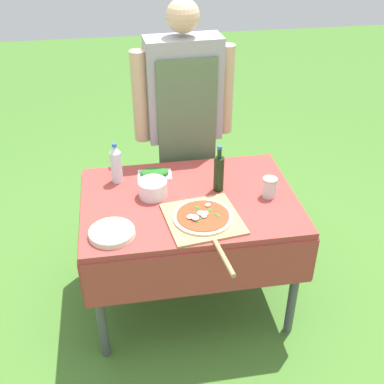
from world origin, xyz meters
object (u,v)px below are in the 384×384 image
oil_bottle (219,173)px  person_cook (184,114)px  plate_stack (112,233)px  water_bottle (116,164)px  sauce_jar (269,188)px  mixing_tub (153,189)px  prep_table (189,213)px  pizza_on_peel (204,219)px  herb_container (155,173)px

oil_bottle → person_cook: bearing=102.0°
oil_bottle → plate_stack: size_ratio=1.21×
water_bottle → sauce_jar: 0.87m
mixing_tub → plate_stack: (-0.23, -0.32, -0.03)m
prep_table → oil_bottle: size_ratio=4.29×
prep_table → plate_stack: 0.51m
pizza_on_peel → plate_stack: pizza_on_peel is taller
herb_container → plate_stack: 0.59m
pizza_on_peel → oil_bottle: bearing=56.4°
prep_table → plate_stack: size_ratio=5.18×
pizza_on_peel → prep_table: bearing=92.7°
herb_container → water_bottle: bearing=-172.3°
oil_bottle → plate_stack: (-0.60, -0.32, -0.10)m
prep_table → mixing_tub: mixing_tub is taller
oil_bottle → plate_stack: bearing=-152.1°
prep_table → oil_bottle: bearing=18.8°
person_cook → herb_container: size_ratio=8.11×
pizza_on_peel → sauce_jar: bearing=15.7°
pizza_on_peel → mixing_tub: (-0.23, 0.28, 0.03)m
mixing_tub → plate_stack: 0.39m
person_cook → mixing_tub: (-0.25, -0.53, -0.19)m
plate_stack → sauce_jar: size_ratio=2.04×
sauce_jar → pizza_on_peel: bearing=-156.7°
herb_container → pizza_on_peel: bearing=-67.5°
sauce_jar → mixing_tub: bearing=170.5°
water_bottle → plate_stack: (-0.04, -0.50, -0.10)m
prep_table → water_bottle: (-0.38, 0.24, 0.22)m
person_cook → mixing_tub: size_ratio=10.60×
prep_table → herb_container: 0.34m
pizza_on_peel → mixing_tub: 0.36m
water_bottle → mixing_tub: 0.27m
oil_bottle → plate_stack: oil_bottle is taller
prep_table → person_cook: size_ratio=0.71×
oil_bottle → mixing_tub: size_ratio=1.75×
person_cook → water_bottle: person_cook is taller
prep_table → plate_stack: (-0.43, -0.26, 0.12)m
mixing_tub → plate_stack: bearing=-126.4°
prep_table → herb_container: (-0.16, 0.27, 0.12)m
pizza_on_peel → plate_stack: 0.47m
prep_table → person_cook: (0.06, 0.59, 0.33)m
herb_container → oil_bottle: bearing=-32.2°
oil_bottle → mixing_tub: 0.37m
water_bottle → person_cook: bearing=38.3°
prep_table → mixing_tub: 0.25m
person_cook → water_bottle: (-0.44, -0.35, -0.12)m
oil_bottle → sauce_jar: 0.29m
person_cook → sauce_jar: bearing=117.1°
oil_bottle → mixing_tub: (-0.37, -0.00, -0.06)m
prep_table → pizza_on_peel: bearing=-79.7°
person_cook → pizza_on_peel: person_cook is taller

